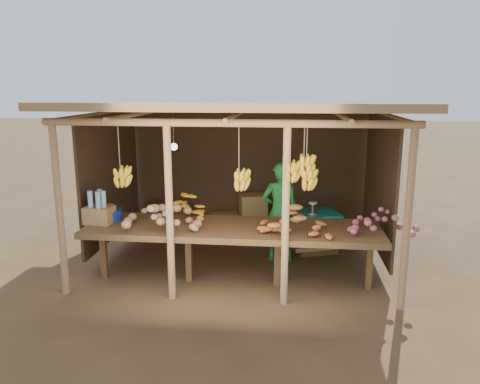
# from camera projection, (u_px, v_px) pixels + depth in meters

# --- Properties ---
(ground) EXTENTS (60.00, 60.00, 0.00)m
(ground) POSITION_uv_depth(u_px,v_px,m) (240.00, 258.00, 7.29)
(ground) COLOR brown
(ground) RESTS_ON ground
(stall_structure) EXTENTS (4.70, 3.50, 2.43)m
(stall_structure) POSITION_uv_depth(u_px,v_px,m) (237.00, 136.00, 6.79)
(stall_structure) COLOR tan
(stall_structure) RESTS_ON ground
(counter) EXTENTS (3.90, 1.05, 0.80)m
(counter) POSITION_uv_depth(u_px,v_px,m) (232.00, 231.00, 6.20)
(counter) COLOR brown
(counter) RESTS_ON ground
(potato_heap) EXTENTS (1.17, 0.87, 0.37)m
(potato_heap) POSITION_uv_depth(u_px,v_px,m) (161.00, 214.00, 6.10)
(potato_heap) COLOR #A77D56
(potato_heap) RESTS_ON counter
(sweet_potato_heap) EXTENTS (0.87, 0.53, 0.35)m
(sweet_potato_heap) POSITION_uv_depth(u_px,v_px,m) (294.00, 220.00, 5.87)
(sweet_potato_heap) COLOR #B4632E
(sweet_potato_heap) RESTS_ON counter
(onion_heap) EXTENTS (0.93, 0.56, 0.36)m
(onion_heap) POSITION_uv_depth(u_px,v_px,m) (382.00, 220.00, 5.85)
(onion_heap) COLOR #BA5A65
(onion_heap) RESTS_ON counter
(banana_pile) EXTENTS (0.58, 0.39, 0.35)m
(banana_pile) POSITION_uv_depth(u_px,v_px,m) (187.00, 204.00, 6.65)
(banana_pile) COLOR yellow
(banana_pile) RESTS_ON counter
(tomato_basin) EXTENTS (0.42, 0.42, 0.22)m
(tomato_basin) POSITION_uv_depth(u_px,v_px,m) (106.00, 213.00, 6.47)
(tomato_basin) COLOR navy
(tomato_basin) RESTS_ON counter
(bottle_box) EXTENTS (0.38, 0.32, 0.46)m
(bottle_box) POSITION_uv_depth(u_px,v_px,m) (99.00, 211.00, 6.30)
(bottle_box) COLOR #9A7645
(bottle_box) RESTS_ON counter
(vendor) EXTENTS (0.61, 0.46, 1.52)m
(vendor) POSITION_uv_depth(u_px,v_px,m) (280.00, 212.00, 7.04)
(vendor) COLOR #1B7D2E
(vendor) RESTS_ON ground
(tarp_crate) EXTENTS (0.86, 0.80, 0.84)m
(tarp_crate) POSITION_uv_depth(u_px,v_px,m) (315.00, 230.00, 7.54)
(tarp_crate) COLOR brown
(tarp_crate) RESTS_ON ground
(carton_stack) EXTENTS (1.05, 0.48, 0.73)m
(carton_stack) POSITION_uv_depth(u_px,v_px,m) (244.00, 218.00, 8.31)
(carton_stack) COLOR #9A7645
(carton_stack) RESTS_ON ground
(burlap_sacks) EXTENTS (0.95, 0.50, 0.67)m
(burlap_sacks) POSITION_uv_depth(u_px,v_px,m) (172.00, 216.00, 8.51)
(burlap_sacks) COLOR #402F1E
(burlap_sacks) RESTS_ON ground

